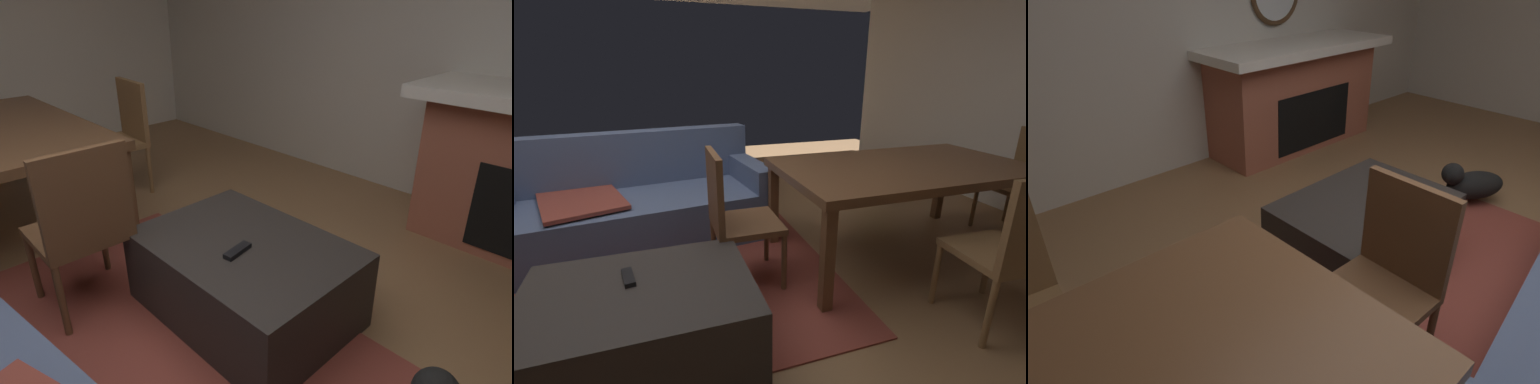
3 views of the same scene
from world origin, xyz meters
The scene contains 8 objects.
floor centered at (0.00, 0.00, 0.00)m, with size 8.90×8.90×0.00m, color olive.
wall_back_fireplace_side centered at (0.00, -2.83, 1.26)m, with size 7.82×0.12×2.52m, color beige.
area_rug centered at (0.06, -0.02, 0.01)m, with size 2.60×2.00×0.01m, color brown.
fireplace centered at (-0.99, -2.46, 0.53)m, with size 2.01×0.76×1.05m.
ottoman_coffee_table centered at (0.06, -0.73, 0.21)m, with size 1.07×0.77×0.43m, color #2D2826.
tv_remote centered at (0.01, -0.64, 0.44)m, with size 0.05×0.16×0.02m, color black.
dining_chair_west centered at (0.64, -0.17, 0.52)m, with size 0.45×0.45×0.93m.
small_dog centered at (-1.13, -0.59, 0.18)m, with size 0.53×0.44×0.32m.
Camera 3 is at (1.99, 0.61, 1.74)m, focal length 29.91 mm.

